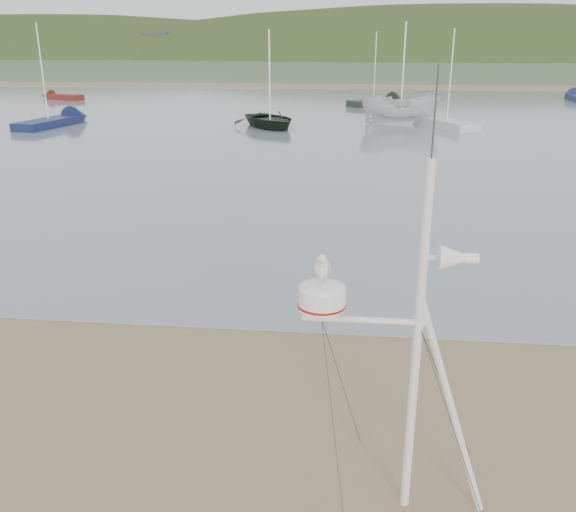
# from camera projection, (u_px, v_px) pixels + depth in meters

# --- Properties ---
(ground) EXTENTS (560.00, 560.00, 0.00)m
(ground) POSITION_uv_depth(u_px,v_px,m) (136.00, 465.00, 7.83)
(ground) COLOR olive
(ground) RESTS_ON ground
(water) EXTENTS (560.00, 256.00, 0.04)m
(water) POSITION_uv_depth(u_px,v_px,m) (345.00, 67.00, 131.59)
(water) COLOR gray
(water) RESTS_ON ground
(sandbar) EXTENTS (560.00, 7.00, 0.07)m
(sandbar) POSITION_uv_depth(u_px,v_px,m) (335.00, 86.00, 73.44)
(sandbar) COLOR olive
(sandbar) RESTS_ON water
(hill_ridge) EXTENTS (620.00, 180.00, 80.00)m
(hill_ridge) POSITION_uv_depth(u_px,v_px,m) (397.00, 111.00, 232.83)
(hill_ridge) COLOR #263716
(hill_ridge) RESTS_ON ground
(far_cottages) EXTENTS (294.40, 6.30, 8.00)m
(far_cottages) POSITION_uv_depth(u_px,v_px,m) (359.00, 46.00, 189.97)
(far_cottages) COLOR beige
(far_cottages) RESTS_ON ground
(mast_rig) EXTENTS (2.20, 2.35, 4.97)m
(mast_rig) POSITION_uv_depth(u_px,v_px,m) (406.00, 418.00, 6.75)
(mast_rig) COLOR white
(mast_rig) RESTS_ON ground
(boat_dark) EXTENTS (3.53, 2.79, 4.96)m
(boat_dark) POSITION_uv_depth(u_px,v_px,m) (270.00, 87.00, 37.43)
(boat_dark) COLOR black
(boat_dark) RESTS_ON water
(boat_white) EXTENTS (2.18, 2.14, 5.23)m
(boat_white) POSITION_uv_depth(u_px,v_px,m) (403.00, 83.00, 39.13)
(boat_white) COLOR silver
(boat_white) RESTS_ON water
(sailboat_dark_mid) EXTENTS (5.73, 5.64, 6.44)m
(sailboat_dark_mid) POSITION_uv_depth(u_px,v_px,m) (387.00, 101.00, 52.56)
(sailboat_dark_mid) COLOR black
(sailboat_dark_mid) RESTS_ON ground
(sailboat_blue_near) EXTENTS (2.76, 7.00, 6.78)m
(sailboat_blue_near) POSITION_uv_depth(u_px,v_px,m) (66.00, 120.00, 40.14)
(sailboat_blue_near) COLOR #131B44
(sailboat_blue_near) RESTS_ON ground
(sailboat_white_near) EXTENTS (4.34, 6.41, 6.39)m
(sailboat_white_near) POSITION_uv_depth(u_px,v_px,m) (432.00, 120.00, 39.67)
(sailboat_white_near) COLOR silver
(sailboat_white_near) RESTS_ON ground
(sailboat_blue_far) EXTENTS (2.03, 6.57, 6.45)m
(sailboat_blue_far) POSITION_uv_depth(u_px,v_px,m) (576.00, 96.00, 57.07)
(sailboat_blue_far) COLOR #131B44
(sailboat_blue_far) RESTS_ON ground
(dinghy_red_far) EXTENTS (4.97, 2.84, 1.18)m
(dinghy_red_far) POSITION_uv_depth(u_px,v_px,m) (57.00, 97.00, 57.14)
(dinghy_red_far) COLOR #5E1915
(dinghy_red_far) RESTS_ON ground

